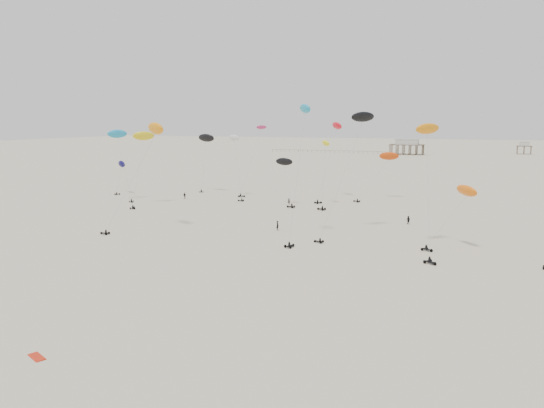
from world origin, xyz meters
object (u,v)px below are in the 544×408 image
at_px(pavilion_main, 407,148).
at_px(pavilion_small, 524,149).
at_px(spectator_0, 278,230).
at_px(rig_4, 428,156).

xyz_separation_m(pavilion_main, pavilion_small, (70.00, 30.00, -0.74)).
bearing_deg(spectator_0, pavilion_small, -54.89).
relative_size(pavilion_main, pavilion_small, 2.33).
bearing_deg(pavilion_small, rig_4, -96.89).
height_order(pavilion_main, rig_4, rig_4).
relative_size(rig_4, spectator_0, 10.15).
distance_m(pavilion_small, spectator_0, 288.31).
bearing_deg(pavilion_small, spectator_0, -102.62).
relative_size(pavilion_small, spectator_0, 4.03).
xyz_separation_m(rig_4, spectator_0, (-28.41, 4.88, -15.55)).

